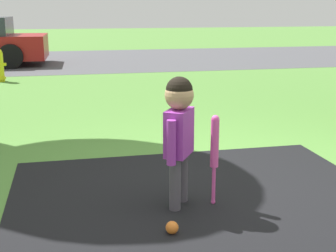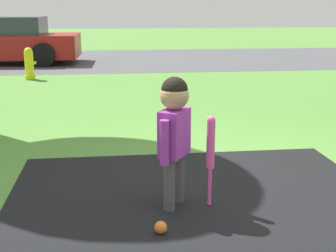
{
  "view_description": "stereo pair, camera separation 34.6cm",
  "coord_description": "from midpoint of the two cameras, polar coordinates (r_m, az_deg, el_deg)",
  "views": [
    {
      "loc": [
        -1.43,
        -3.68,
        1.54
      ],
      "look_at": [
        -0.63,
        0.08,
        0.55
      ],
      "focal_mm": 50.0,
      "sensor_mm": 36.0,
      "label": 1
    },
    {
      "loc": [
        -1.09,
        -3.73,
        1.54
      ],
      "look_at": [
        -0.63,
        0.08,
        0.55
      ],
      "focal_mm": 50.0,
      "sensor_mm": 36.0,
      "label": 2
    }
  ],
  "objects": [
    {
      "name": "street_strip",
      "position": [
        14.1,
        -7.0,
        8.07
      ],
      "size": [
        40.0,
        6.0,
        0.01
      ],
      "color": "#4C4C51",
      "rests_on": "ground"
    },
    {
      "name": "child",
      "position": [
        3.55,
        -1.43,
        0.24
      ],
      "size": [
        0.28,
        0.37,
        1.03
      ],
      "rotation": [
        0.0,
        0.0,
        1.01
      ],
      "color": "#4C4751",
      "rests_on": "ground"
    },
    {
      "name": "ground_plane",
      "position": [
        4.21,
        6.26,
        -7.12
      ],
      "size": [
        60.0,
        60.0,
        0.0
      ],
      "primitive_type": "plane",
      "color": "#518438"
    },
    {
      "name": "baseball_bat",
      "position": [
        3.63,
        3.0,
        -2.62
      ],
      "size": [
        0.06,
        0.06,
        0.73
      ],
      "color": "#E54CA5",
      "rests_on": "ground"
    },
    {
      "name": "sports_ball",
      "position": [
        3.32,
        -2.55,
        -12.32
      ],
      "size": [
        0.09,
        0.09,
        0.09
      ],
      "color": "orange",
      "rests_on": "ground"
    }
  ]
}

